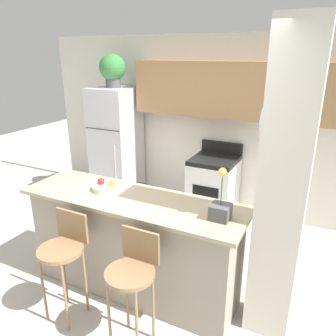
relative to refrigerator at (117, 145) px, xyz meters
The scene contains 12 objects.
ground_plane 2.49m from the refrigerator, 51.49° to the right, with size 14.00×14.00×0.00m, color beige.
wall_back 1.72m from the refrigerator, 11.28° to the left, with size 5.60×0.38×2.55m.
pillar_right 3.26m from the refrigerator, 31.58° to the right, with size 0.38×0.32×2.55m.
counter_bar 2.36m from the refrigerator, 51.49° to the right, with size 2.18×0.67×1.02m.
refrigerator is the anchor object (origin of this frame).
stove_range 1.70m from the refrigerator, ahead, with size 0.61×0.67×1.07m.
bar_stool_left 2.63m from the refrigerator, 65.25° to the right, with size 0.39×0.39×1.00m.
bar_stool_right 2.99m from the refrigerator, 52.83° to the right, with size 0.39×0.39×1.00m.
potted_plant_on_fridge 1.17m from the refrigerator, 115.94° to the left, with size 0.39×0.39×0.49m.
orchid_vase 2.97m from the refrigerator, 38.53° to the right, with size 0.16×0.16×0.44m.
fruit_bowl 2.10m from the refrigerator, 57.53° to the right, with size 0.28×0.28×0.11m.
trash_bin 0.92m from the refrigerator, 23.58° to the right, with size 0.28×0.28×0.38m.
Camera 1 is at (1.55, -2.33, 2.30)m, focal length 35.00 mm.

